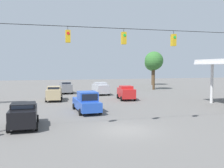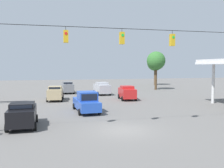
{
  "view_description": "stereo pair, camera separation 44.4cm",
  "coord_description": "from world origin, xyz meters",
  "px_view_note": "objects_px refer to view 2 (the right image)",
  "views": [
    {
      "loc": [
        5.6,
        16.85,
        4.62
      ],
      "look_at": [
        -1.25,
        -8.36,
        2.76
      ],
      "focal_mm": 40.0,
      "sensor_mm": 36.0,
      "label": 1
    },
    {
      "loc": [
        5.17,
        16.97,
        4.62
      ],
      "look_at": [
        -1.25,
        -8.36,
        2.76
      ],
      "focal_mm": 40.0,
      "sensor_mm": 36.0,
      "label": 2
    }
  ],
  "objects_px": {
    "tree_horizon_right": "(155,63)",
    "pickup_truck_blue_withflow_mid": "(86,102)",
    "sedan_silver_oncoming_deep": "(102,88)",
    "traffic_cone_nearest": "(25,117)",
    "sedan_red_oncoming_far": "(127,93)",
    "sedan_grey_withflow_deep": "(67,87)",
    "traffic_cone_second": "(29,113)",
    "sedan_black_parked_shoulder": "(23,114)",
    "traffic_cone_third": "(31,109)",
    "overhead_signal_span": "(122,62)",
    "sedan_tan_withflow_far": "(55,93)",
    "tree_horizon_left": "(156,61)"
  },
  "relations": [
    {
      "from": "tree_horizon_left",
      "to": "sedan_red_oncoming_far",
      "type": "bearing_deg",
      "value": 51.86
    },
    {
      "from": "traffic_cone_nearest",
      "to": "sedan_tan_withflow_far",
      "type": "bearing_deg",
      "value": -102.88
    },
    {
      "from": "tree_horizon_left",
      "to": "pickup_truck_blue_withflow_mid",
      "type": "bearing_deg",
      "value": 50.7
    },
    {
      "from": "overhead_signal_span",
      "to": "sedan_grey_withflow_deep",
      "type": "relative_size",
      "value": 5.47
    },
    {
      "from": "sedan_red_oncoming_far",
      "to": "traffic_cone_second",
      "type": "xyz_separation_m",
      "value": [
        12.3,
        8.82,
        -0.65
      ]
    },
    {
      "from": "sedan_grey_withflow_deep",
      "to": "traffic_cone_third",
      "type": "bearing_deg",
      "value": 74.17
    },
    {
      "from": "sedan_red_oncoming_far",
      "to": "overhead_signal_span",
      "type": "bearing_deg",
      "value": 71.0
    },
    {
      "from": "pickup_truck_blue_withflow_mid",
      "to": "sedan_tan_withflow_far",
      "type": "relative_size",
      "value": 1.27
    },
    {
      "from": "sedan_red_oncoming_far",
      "to": "sedan_grey_withflow_deep",
      "type": "bearing_deg",
      "value": -54.39
    },
    {
      "from": "sedan_tan_withflow_far",
      "to": "sedan_silver_oncoming_deep",
      "type": "bearing_deg",
      "value": -144.84
    },
    {
      "from": "traffic_cone_nearest",
      "to": "pickup_truck_blue_withflow_mid",
      "type": "bearing_deg",
      "value": -152.42
    },
    {
      "from": "sedan_black_parked_shoulder",
      "to": "traffic_cone_third",
      "type": "bearing_deg",
      "value": -91.88
    },
    {
      "from": "sedan_red_oncoming_far",
      "to": "traffic_cone_nearest",
      "type": "xyz_separation_m",
      "value": [
        12.47,
        10.76,
        -0.65
      ]
    },
    {
      "from": "sedan_grey_withflow_deep",
      "to": "tree_horizon_right",
      "type": "bearing_deg",
      "value": -148.14
    },
    {
      "from": "pickup_truck_blue_withflow_mid",
      "to": "tree_horizon_right",
      "type": "bearing_deg",
      "value": -124.17
    },
    {
      "from": "sedan_red_oncoming_far",
      "to": "traffic_cone_third",
      "type": "bearing_deg",
      "value": 29.05
    },
    {
      "from": "sedan_black_parked_shoulder",
      "to": "tree_horizon_right",
      "type": "distance_m",
      "value": 46.18
    },
    {
      "from": "sedan_grey_withflow_deep",
      "to": "traffic_cone_nearest",
      "type": "relative_size",
      "value": 5.73
    },
    {
      "from": "sedan_black_parked_shoulder",
      "to": "sedan_tan_withflow_far",
      "type": "distance_m",
      "value": 14.7
    },
    {
      "from": "sedan_red_oncoming_far",
      "to": "tree_horizon_left",
      "type": "relative_size",
      "value": 0.55
    },
    {
      "from": "overhead_signal_span",
      "to": "traffic_cone_nearest",
      "type": "xyz_separation_m",
      "value": [
        7.23,
        -4.45,
        -4.57
      ]
    },
    {
      "from": "overhead_signal_span",
      "to": "sedan_silver_oncoming_deep",
      "type": "distance_m",
      "value": 22.7
    },
    {
      "from": "sedan_black_parked_shoulder",
      "to": "traffic_cone_third",
      "type": "height_order",
      "value": "sedan_black_parked_shoulder"
    },
    {
      "from": "tree_horizon_right",
      "to": "pickup_truck_blue_withflow_mid",
      "type": "bearing_deg",
      "value": 55.83
    },
    {
      "from": "traffic_cone_nearest",
      "to": "sedan_grey_withflow_deep",
      "type": "bearing_deg",
      "value": -103.56
    },
    {
      "from": "sedan_silver_oncoming_deep",
      "to": "traffic_cone_second",
      "type": "height_order",
      "value": "sedan_silver_oncoming_deep"
    },
    {
      "from": "sedan_silver_oncoming_deep",
      "to": "sedan_grey_withflow_deep",
      "type": "relative_size",
      "value": 1.08
    },
    {
      "from": "sedan_silver_oncoming_deep",
      "to": "sedan_grey_withflow_deep",
      "type": "height_order",
      "value": "sedan_silver_oncoming_deep"
    },
    {
      "from": "overhead_signal_span",
      "to": "sedan_tan_withflow_far",
      "type": "bearing_deg",
      "value": -75.33
    },
    {
      "from": "sedan_black_parked_shoulder",
      "to": "sedan_red_oncoming_far",
      "type": "bearing_deg",
      "value": -134.14
    },
    {
      "from": "sedan_black_parked_shoulder",
      "to": "tree_horizon_right",
      "type": "xyz_separation_m",
      "value": [
        -27.32,
        -36.97,
        4.43
      ]
    },
    {
      "from": "tree_horizon_left",
      "to": "traffic_cone_second",
      "type": "bearing_deg",
      "value": 44.02
    },
    {
      "from": "sedan_tan_withflow_far",
      "to": "traffic_cone_third",
      "type": "relative_size",
      "value": 6.28
    },
    {
      "from": "traffic_cone_third",
      "to": "tree_horizon_right",
      "type": "bearing_deg",
      "value": -131.23
    },
    {
      "from": "overhead_signal_span",
      "to": "tree_horizon_left",
      "type": "xyz_separation_m",
      "value": [
        -15.23,
        -27.94,
        0.72
      ]
    },
    {
      "from": "pickup_truck_blue_withflow_mid",
      "to": "traffic_cone_nearest",
      "type": "xyz_separation_m",
      "value": [
        5.67,
        2.96,
        -0.63
      ]
    },
    {
      "from": "sedan_red_oncoming_far",
      "to": "sedan_silver_oncoming_deep",
      "type": "bearing_deg",
      "value": -73.23
    },
    {
      "from": "sedan_black_parked_shoulder",
      "to": "sedan_tan_withflow_far",
      "type": "bearing_deg",
      "value": -100.96
    },
    {
      "from": "sedan_grey_withflow_deep",
      "to": "sedan_black_parked_shoulder",
      "type": "distance_m",
      "value": 23.68
    },
    {
      "from": "pickup_truck_blue_withflow_mid",
      "to": "sedan_grey_withflow_deep",
      "type": "distance_m",
      "value": 18.12
    },
    {
      "from": "sedan_silver_oncoming_deep",
      "to": "traffic_cone_nearest",
      "type": "distance_m",
      "value": 20.53
    },
    {
      "from": "sedan_red_oncoming_far",
      "to": "traffic_cone_second",
      "type": "relative_size",
      "value": 5.91
    },
    {
      "from": "sedan_silver_oncoming_deep",
      "to": "traffic_cone_second",
      "type": "relative_size",
      "value": 6.16
    },
    {
      "from": "sedan_grey_withflow_deep",
      "to": "tree_horizon_left",
      "type": "distance_m",
      "value": 18.14
    },
    {
      "from": "sedan_tan_withflow_far",
      "to": "tree_horizon_right",
      "type": "xyz_separation_m",
      "value": [
        -24.53,
        -22.54,
        4.39
      ]
    },
    {
      "from": "sedan_tan_withflow_far",
      "to": "traffic_cone_second",
      "type": "xyz_separation_m",
      "value": [
        2.66,
        10.43,
        -0.66
      ]
    },
    {
      "from": "sedan_black_parked_shoulder",
      "to": "traffic_cone_nearest",
      "type": "height_order",
      "value": "sedan_black_parked_shoulder"
    },
    {
      "from": "sedan_silver_oncoming_deep",
      "to": "sedan_red_oncoming_far",
      "type": "xyz_separation_m",
      "value": [
        -2.09,
        6.93,
        -0.05
      ]
    },
    {
      "from": "sedan_black_parked_shoulder",
      "to": "traffic_cone_nearest",
      "type": "xyz_separation_m",
      "value": [
        0.03,
        -2.06,
        -0.62
      ]
    },
    {
      "from": "pickup_truck_blue_withflow_mid",
      "to": "sedan_grey_withflow_deep",
      "type": "relative_size",
      "value": 1.39
    }
  ]
}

